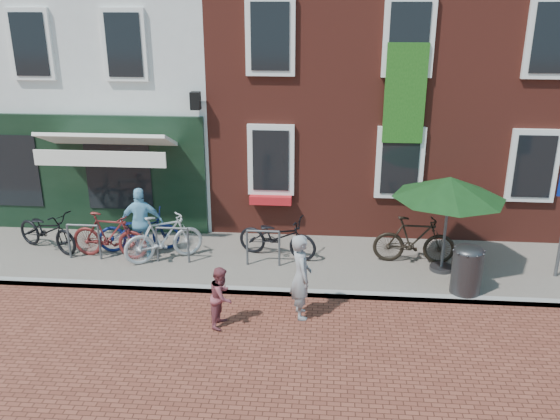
# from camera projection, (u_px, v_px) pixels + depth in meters

# --- Properties ---
(ground) EXTENTS (80.00, 80.00, 0.00)m
(ground) POSITION_uv_depth(u_px,v_px,m) (232.00, 294.00, 11.79)
(ground) COLOR brown
(sidewalk) EXTENTS (24.00, 3.00, 0.10)m
(sidewalk) POSITION_uv_depth(u_px,v_px,m) (287.00, 262.00, 13.09)
(sidewalk) COLOR slate
(sidewalk) RESTS_ON ground
(building_stucco) EXTENTS (8.00, 8.00, 9.00)m
(building_stucco) POSITION_uv_depth(u_px,v_px,m) (98.00, 37.00, 17.21)
(building_stucco) COLOR silver
(building_stucco) RESTS_ON ground
(building_brick_mid) EXTENTS (6.00, 8.00, 10.00)m
(building_brick_mid) POSITION_uv_depth(u_px,v_px,m) (338.00, 20.00, 16.47)
(building_brick_mid) COLOR maroon
(building_brick_mid) RESTS_ON ground
(building_brick_right) EXTENTS (6.00, 8.00, 10.00)m
(building_brick_right) POSITION_uv_depth(u_px,v_px,m) (559.00, 21.00, 15.98)
(building_brick_right) COLOR maroon
(building_brick_right) RESTS_ON ground
(litter_bin) EXTENTS (0.59, 0.59, 1.08)m
(litter_bin) POSITION_uv_depth(u_px,v_px,m) (467.00, 267.00, 11.47)
(litter_bin) COLOR #323134
(litter_bin) RESTS_ON sidewalk
(parasol) EXTENTS (2.33, 2.33, 2.18)m
(parasol) POSITION_uv_depth(u_px,v_px,m) (450.00, 184.00, 11.96)
(parasol) COLOR #4C4C4F
(parasol) RESTS_ON sidewalk
(woman) EXTENTS (0.52, 0.67, 1.63)m
(woman) POSITION_uv_depth(u_px,v_px,m) (301.00, 276.00, 10.73)
(woman) COLOR gray
(woman) RESTS_ON ground
(boy) EXTENTS (0.51, 0.61, 1.14)m
(boy) POSITION_uv_depth(u_px,v_px,m) (222.00, 297.00, 10.51)
(boy) COLOR brown
(boy) RESTS_ON ground
(cafe_person) EXTENTS (1.00, 0.56, 1.61)m
(cafe_person) POSITION_uv_depth(u_px,v_px,m) (142.00, 223.00, 13.03)
(cafe_person) COLOR #7EC3E4
(cafe_person) RESTS_ON sidewalk
(bicycle_0) EXTENTS (1.93, 1.34, 0.96)m
(bicycle_0) POSITION_uv_depth(u_px,v_px,m) (47.00, 230.00, 13.46)
(bicycle_0) COLOR black
(bicycle_0) RESTS_ON sidewalk
(bicycle_1) EXTENTS (1.82, 0.69, 1.07)m
(bicycle_1) POSITION_uv_depth(u_px,v_px,m) (109.00, 235.00, 13.04)
(bicycle_1) COLOR maroon
(bicycle_1) RESTS_ON sidewalk
(bicycle_2) EXTENTS (1.92, 1.02, 0.96)m
(bicycle_2) POSITION_uv_depth(u_px,v_px,m) (139.00, 231.00, 13.44)
(bicycle_2) COLOR #0E1B53
(bicycle_2) RESTS_ON sidewalk
(bicycle_3) EXTENTS (1.78, 1.34, 1.07)m
(bicycle_3) POSITION_uv_depth(u_px,v_px,m) (164.00, 238.00, 12.91)
(bicycle_3) COLOR #A2A2A5
(bicycle_3) RESTS_ON sidewalk
(bicycle_4) EXTENTS (1.93, 1.10, 0.96)m
(bicycle_4) POSITION_uv_depth(u_px,v_px,m) (277.00, 236.00, 13.12)
(bicycle_4) COLOR black
(bicycle_4) RESTS_ON sidewalk
(bicycle_5) EXTENTS (1.79, 0.56, 1.07)m
(bicycle_5) POSITION_uv_depth(u_px,v_px,m) (414.00, 240.00, 12.79)
(bicycle_5) COLOR black
(bicycle_5) RESTS_ON sidewalk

